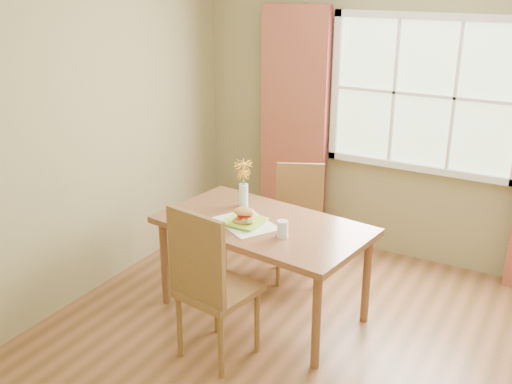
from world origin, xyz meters
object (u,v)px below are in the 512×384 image
object	(u,v)px
croissant_sandwich	(244,216)
water_glass	(282,229)
flower_vase	(243,179)
chair_near	(207,281)
dining_table	(263,232)
chair_far	(299,217)

from	to	relation	value
croissant_sandwich	water_glass	world-z (taller)	croissant_sandwich
water_glass	flower_vase	size ratio (longest dim) A/B	0.32
chair_near	croissant_sandwich	xyz separation A→B (m)	(-0.08, 0.59, 0.22)
croissant_sandwich	flower_vase	world-z (taller)	flower_vase
dining_table	chair_near	xyz separation A→B (m)	(-0.01, -0.71, -0.06)
chair_far	croissant_sandwich	xyz separation A→B (m)	(-0.06, -0.82, 0.29)
croissant_sandwich	chair_near	bearing A→B (deg)	-97.12
dining_table	water_glass	size ratio (longest dim) A/B	13.71
chair_near	water_glass	size ratio (longest dim) A/B	9.32
chair_far	water_glass	xyz separation A→B (m)	(0.27, -0.84, 0.27)
water_glass	croissant_sandwich	bearing A→B (deg)	175.51
chair_near	water_glass	xyz separation A→B (m)	(0.25, 0.57, 0.20)
chair_far	water_glass	distance (m)	0.92
chair_far	flower_vase	bearing A→B (deg)	-142.88
dining_table	croissant_sandwich	bearing A→B (deg)	-119.85
croissant_sandwich	water_glass	bearing A→B (deg)	-19.00
dining_table	chair_far	size ratio (longest dim) A/B	1.68
water_glass	flower_vase	bearing A→B (deg)	145.46
chair_near	chair_far	xyz separation A→B (m)	(-0.02, 1.41, -0.07)
chair_near	chair_far	distance (m)	1.41
flower_vase	water_glass	bearing A→B (deg)	-34.54
chair_near	croissant_sandwich	bearing A→B (deg)	106.36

